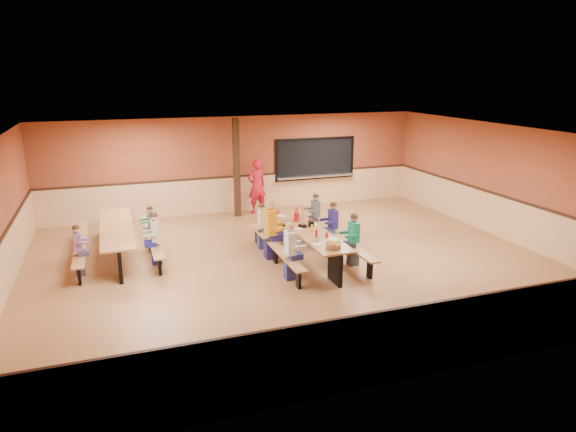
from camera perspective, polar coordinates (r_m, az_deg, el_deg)
name	(u,v)px	position (r m, az deg, el deg)	size (l,w,h in m)	color
ground	(292,263)	(12.06, 0.42, -5.24)	(12.00, 12.00, 0.00)	brown
room_envelope	(292,235)	(11.83, 0.43, -2.11)	(12.04, 10.04, 3.02)	brown
kitchen_pass_through	(315,160)	(17.07, 3.03, 6.18)	(2.78, 0.28, 1.38)	black
structural_post	(237,168)	(15.68, -5.73, 5.31)	(0.18, 0.18, 3.00)	black
cafeteria_table_main	(308,238)	(12.18, 2.26, -2.42)	(1.91, 3.70, 0.74)	#A16E40
cafeteria_table_second	(117,235)	(13.01, -18.46, -2.04)	(1.91, 3.70, 0.74)	#A16E40
seated_child_white_left	(290,251)	(10.95, 0.24, -3.95)	(0.39, 0.32, 1.26)	silver
seated_adult_yellow	(271,229)	(12.17, -1.95, -1.48)	(0.48, 0.39, 1.43)	orange
seated_child_grey_left	(262,226)	(12.89, -2.94, -1.15)	(0.34, 0.28, 1.15)	#B7B7B7
seated_child_teal_right	(354,240)	(11.84, 7.29, -2.65)	(0.37, 0.31, 1.22)	#199471
seated_child_navy_right	(333,226)	(12.83, 5.01, -1.15)	(0.37, 0.30, 1.21)	navy
seated_child_char_right	(316,216)	(13.83, 3.09, 0.06)	(0.35, 0.29, 1.17)	#51565B
seated_child_purple_sec	(79,250)	(12.09, -22.25, -3.57)	(0.33, 0.27, 1.13)	#784F82
seated_child_green_sec	(151,228)	(13.25, -14.94, -1.30)	(0.32, 0.26, 1.11)	#3C7F5C
seated_child_tan_sec	(155,239)	(12.21, -14.52, -2.46)	(0.38, 0.31, 1.22)	#BAB292
standing_woman	(257,186)	(16.12, -3.49, 3.32)	(0.63, 0.41, 1.72)	red
punch_pitcher	(297,217)	(12.72, 0.97, -0.09)	(0.16, 0.16, 0.22)	red
chip_bowl	(333,245)	(10.80, 5.06, -3.25)	(0.32, 0.32, 0.15)	orange
napkin_dispenser	(311,224)	(12.30, 2.58, -0.87)	(0.10, 0.14, 0.13)	black
condiment_mustard	(312,229)	(11.86, 2.69, -1.40)	(0.06, 0.06, 0.17)	yellow
condiment_ketchup	(316,233)	(11.54, 3.18, -1.91)	(0.06, 0.06, 0.17)	#B2140F
table_paddle	(302,222)	(12.22, 1.60, -0.63)	(0.16, 0.16, 0.56)	black
place_settings	(308,227)	(12.09, 2.28, -1.21)	(0.65, 3.30, 0.11)	beige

